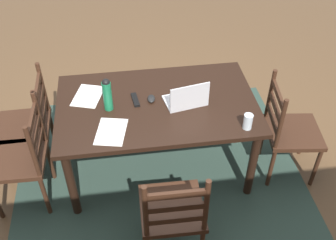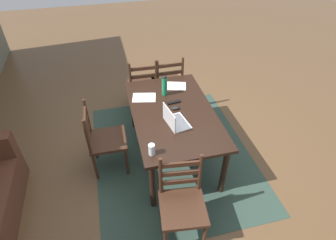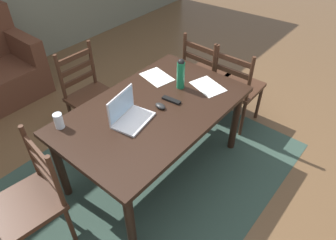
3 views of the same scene
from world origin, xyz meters
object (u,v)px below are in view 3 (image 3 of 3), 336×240
Objects in this scene: chair_far_head at (91,96)px; chair_right_near at (237,87)px; laptop at (128,114)px; chair_right_far at (206,75)px; computer_mouse at (160,106)px; tv_remote at (171,100)px; chair_left_far at (31,201)px; water_bottle at (181,73)px; dining_table at (154,116)px; drinking_glass at (59,121)px.

chair_far_head and chair_right_near have the same top height.
chair_far_head is 2.67× the size of laptop.
chair_right_far is 1.12m from computer_mouse.
tv_remote is (0.17, -0.92, 0.28)m from chair_far_head.
water_bottle reaches higher than chair_left_far.
chair_right_near reaches higher than dining_table.
laptop is 2.09× the size of tv_remote.
chair_left_far is at bearing -179.84° from chair_right_far.
water_bottle is (0.38, -0.85, 0.42)m from chair_far_head.
chair_left_far is 1.00× the size of chair_right_far.
water_bottle is at bearing 15.67° from computer_mouse.
computer_mouse is at bearing -87.52° from chair_far_head.
water_bottle is at bearing -3.41° from laptop.
water_bottle is at bearing 163.32° from chair_right_near.
water_bottle is at bearing -165.58° from chair_right_far.
chair_left_far is at bearing 162.48° from tv_remote.
chair_right_far is 9.50× the size of computer_mouse.
laptop is at bearing 167.12° from computer_mouse.
chair_right_far is 3.35× the size of water_bottle.
tv_remote is at bearing -28.91° from drinking_glass.
chair_right_far reaches higher than dining_table.
chair_right_near is 1.00× the size of chair_left_far.
tv_remote is at bearing -79.62° from chair_far_head.
water_bottle is at bearing 2.30° from dining_table.
dining_table is 0.76m from drinking_glass.
laptop is at bearing 176.59° from water_bottle.
laptop reaches higher than tv_remote.
tv_remote is at bearing -161.88° from water_bottle.
water_bottle is (0.38, 0.02, 0.23)m from dining_table.
water_bottle is 2.28× the size of drinking_glass.
water_bottle is (1.47, -0.18, 0.42)m from chair_left_far.
chair_far_head is (0.00, 0.86, -0.19)m from dining_table.
dining_table is 1.69× the size of chair_far_head.
water_bottle reaches higher than drinking_glass.
laptop is at bearing 167.43° from dining_table.
chair_right_near is 0.85m from water_bottle.
dining_table is at bearing -90.06° from chair_far_head.
chair_left_far is at bearing -148.44° from chair_far_head.
chair_left_far reaches higher than drinking_glass.
laptop reaches higher than chair_far_head.
chair_left_far is 7.65× the size of drinking_glass.
laptop reaches higher than drinking_glass.
drinking_glass is (-0.40, 0.34, 0.00)m from laptop.
chair_right_near reaches higher than computer_mouse.
chair_left_far reaches higher than computer_mouse.
tv_remote is (0.80, -0.44, -0.05)m from drinking_glass.
chair_right_far is at bearing -6.28° from drinking_glass.
chair_right_far reaches higher than computer_mouse.
tv_remote is (0.13, -0.01, -0.01)m from computer_mouse.
laptop is 3.56× the size of computer_mouse.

